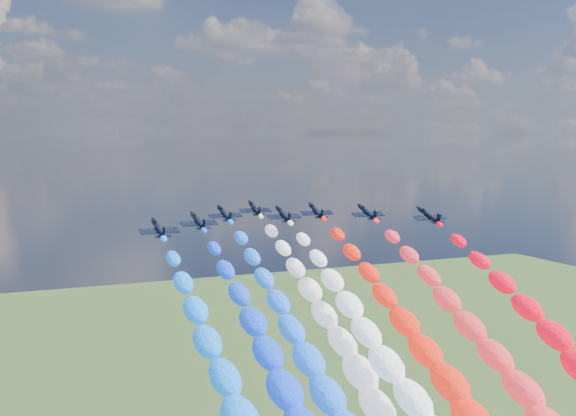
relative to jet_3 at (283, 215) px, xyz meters
name	(u,v)px	position (x,y,z in m)	size (l,w,h in m)	color
jet_0	(159,228)	(-32.59, -13.83, 0.00)	(7.99, 10.72, 2.36)	black
jet_1	(198,221)	(-21.95, -5.02, 0.00)	(7.99, 10.72, 2.36)	black
jet_2	(225,214)	(-12.04, 7.17, 0.00)	(7.99, 10.72, 2.36)	black
trail_2	(318,394)	(-12.04, -44.90, -26.47)	(7.26, 102.79, 57.28)	#135AFF
jet_3	(283,215)	(0.00, 0.00, 0.00)	(7.99, 10.72, 2.36)	black
trail_3	(399,398)	(0.00, -52.06, -26.47)	(7.26, 102.79, 57.28)	white
jet_4	(255,209)	(-1.36, 15.59, 0.00)	(7.99, 10.72, 2.36)	black
trail_4	(350,372)	(-1.36, -36.47, -26.47)	(7.26, 102.79, 57.28)	white
jet_5	(316,211)	(10.41, 4.20, 0.00)	(7.99, 10.72, 2.36)	black
trail_5	(436,382)	(10.41, -47.86, -26.47)	(7.26, 102.79, 57.28)	red
jet_6	(367,213)	(20.26, -3.66, 0.00)	(7.99, 10.72, 2.36)	black
trail_6	(507,389)	(20.26, -55.72, -26.47)	(7.26, 102.79, 57.28)	red
jet_7	(429,216)	(30.02, -15.14, 0.00)	(7.99, 10.72, 2.36)	black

